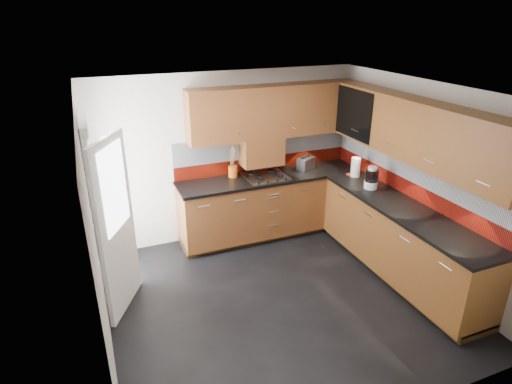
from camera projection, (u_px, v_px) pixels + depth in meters
name	position (u px, v px, depth m)	size (l,w,h in m)	color
room	(283.00, 180.00, 4.46)	(4.00, 3.80, 2.64)	black
base_cabinets	(329.00, 223.00, 5.86)	(2.70, 3.20, 0.95)	#643016
countertop	(331.00, 192.00, 5.65)	(2.72, 3.22, 0.04)	black
backsplash	(338.00, 164.00, 5.81)	(2.70, 3.20, 0.54)	maroon
upper_cabinets	(344.00, 121.00, 5.42)	(2.50, 3.20, 0.72)	#643016
extractor_hood	(262.00, 151.00, 6.10)	(0.60, 0.33, 0.40)	#643016
glass_cabinet	(363.00, 111.00, 5.82)	(0.32, 0.80, 0.66)	black
back_door	(105.00, 219.00, 4.66)	(0.42, 1.19, 2.04)	white
gas_hob	(266.00, 176.00, 6.08)	(0.59, 0.52, 0.05)	silver
utensil_pot	(233.00, 170.00, 6.07)	(0.13, 0.13, 0.47)	#CE5213
toaster	(306.00, 163.00, 6.37)	(0.30, 0.25, 0.19)	silver
food_processor	(371.00, 179.00, 5.66)	(0.18, 0.18, 0.30)	white
paper_towel	(356.00, 167.00, 6.07)	(0.13, 0.13, 0.27)	white
orange_cloth	(353.00, 174.00, 6.17)	(0.15, 0.13, 0.02)	#D94718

